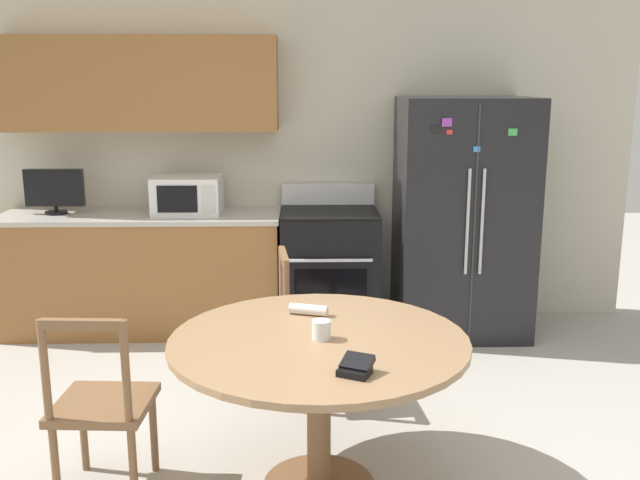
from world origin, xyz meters
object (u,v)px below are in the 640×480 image
(dining_chair_left, at_px, (102,406))
(microwave, at_px, (188,195))
(candle_glass, at_px, (321,331))
(wallet, at_px, (356,367))
(countertop_tv, at_px, (55,190))
(oven_range, at_px, (329,270))
(refrigerator, at_px, (462,218))
(dining_chair_far, at_px, (311,329))

(dining_chair_left, bearing_deg, microwave, 91.60)
(candle_glass, height_order, wallet, candle_glass)
(countertop_tv, bearing_deg, candle_glass, -49.46)
(candle_glass, xyz_separation_m, wallet, (0.13, -0.39, -0.01))
(oven_range, distance_m, dining_chair_left, 2.47)
(refrigerator, height_order, oven_range, refrigerator)
(refrigerator, relative_size, dining_chair_far, 1.94)
(refrigerator, xyz_separation_m, candle_glass, (-1.10, -2.14, -0.09))
(wallet, bearing_deg, dining_chair_left, 161.42)
(countertop_tv, bearing_deg, microwave, 0.46)
(refrigerator, height_order, dining_chair_far, refrigerator)
(refrigerator, bearing_deg, countertop_tv, 178.36)
(oven_range, bearing_deg, candle_glass, -92.97)
(oven_range, relative_size, candle_glass, 12.44)
(oven_range, bearing_deg, microwave, 177.81)
(oven_range, xyz_separation_m, candle_glass, (-0.11, -2.20, 0.31))
(refrigerator, xyz_separation_m, dining_chair_far, (-1.13, -1.16, -0.44))
(dining_chair_far, xyz_separation_m, wallet, (0.16, -1.38, 0.34))
(microwave, bearing_deg, wallet, -68.03)
(oven_range, relative_size, wallet, 6.49)
(microwave, bearing_deg, refrigerator, -2.64)
(candle_glass, bearing_deg, countertop_tv, 130.54)
(refrigerator, bearing_deg, candle_glass, -117.09)
(oven_range, height_order, dining_chair_far, oven_range)
(refrigerator, xyz_separation_m, countertop_tv, (-3.00, 0.09, 0.21))
(dining_chair_far, height_order, candle_glass, dining_chair_far)
(dining_chair_left, relative_size, dining_chair_far, 1.00)
(dining_chair_left, height_order, wallet, dining_chair_left)
(dining_chair_left, bearing_deg, oven_range, 66.51)
(wallet, bearing_deg, dining_chair_far, 96.62)
(microwave, xyz_separation_m, dining_chair_left, (-0.06, -2.25, -0.60))
(candle_glass, bearing_deg, refrigerator, 62.91)
(microwave, height_order, dining_chair_far, microwave)
(wallet, bearing_deg, oven_range, 90.26)
(oven_range, xyz_separation_m, dining_chair_left, (-1.11, -2.21, -0.03))
(microwave, relative_size, dining_chair_left, 0.55)
(refrigerator, distance_m, wallet, 2.71)
(oven_range, xyz_separation_m, wallet, (0.01, -2.58, 0.30))
(countertop_tv, xyz_separation_m, dining_chair_far, (1.87, -1.24, -0.65))
(dining_chair_left, height_order, dining_chair_far, same)
(countertop_tv, height_order, candle_glass, countertop_tv)
(oven_range, distance_m, countertop_tv, 2.11)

